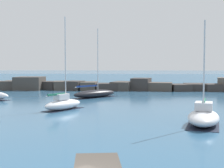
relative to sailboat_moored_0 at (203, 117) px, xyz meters
The scene contains 5 objects.
open_sea_beyond 95.63m from the sailboat_moored_0, 94.50° to the left, with size 400.00×116.00×0.01m.
breakwater_jetty 35.87m from the sailboat_moored_0, 101.59° to the left, with size 65.49×6.70×2.57m.
sailboat_moored_0 is the anchor object (origin of this frame).
sailboat_moored_2 23.93m from the sailboat_moored_0, 119.43° to the left, with size 6.67×7.21×10.37m.
sailboat_moored_6 15.46m from the sailboat_moored_0, 150.29° to the left, with size 4.10×5.44×10.09m.
Camera 1 is at (2.20, -9.58, 4.81)m, focal length 50.00 mm.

